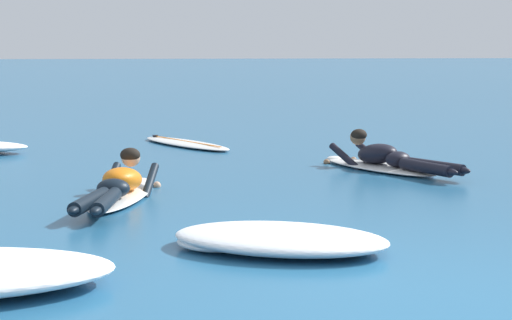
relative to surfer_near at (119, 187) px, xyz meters
The scene contains 5 objects.
ground_plane 6.49m from the surfer_near, 69.71° to the left, with size 120.00×120.00×0.00m, color #235B84.
surfer_near is the anchor object (origin of this frame).
surfer_far 3.77m from the surfer_near, 30.21° to the left, with size 1.57×2.32×0.55m.
drifting_surfboard 4.92m from the surfer_near, 81.22° to the left, with size 1.65×2.20×0.16m.
whitewater_front 2.76m from the surfer_near, 59.02° to the right, with size 1.99×1.56×0.19m.
Camera 1 is at (-1.65, -5.47, 1.68)m, focal length 63.61 mm.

